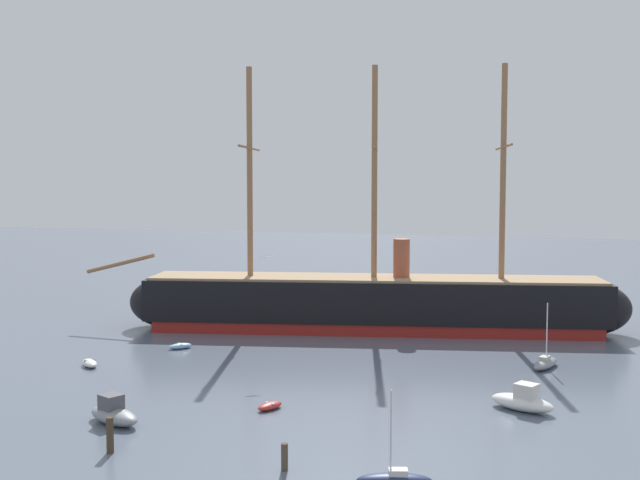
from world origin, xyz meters
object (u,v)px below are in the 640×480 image
at_px(sailboat_foreground_right, 395,480).
at_px(motorboat_mid_right, 523,401).
at_px(dinghy_near_centre, 270,406).
at_px(mooring_piling_nearest, 285,457).
at_px(dinghy_alongside_bow, 180,346).
at_px(dinghy_distant_centre, 395,310).
at_px(dinghy_mid_left, 90,363).
at_px(sailboat_alongside_stern, 545,363).
at_px(motorboat_far_left, 158,307).
at_px(seagull_in_flight, 267,257).
at_px(mooring_piling_left_pair, 110,435).
at_px(tall_ship, 374,302).
at_px(motorboat_foreground_left, 114,414).

distance_m(sailboat_foreground_right, motorboat_mid_right, 17.31).
bearing_deg(dinghy_near_centre, mooring_piling_nearest, -65.69).
relative_size(motorboat_mid_right, dinghy_alongside_bow, 2.16).
relative_size(sailboat_foreground_right, dinghy_distant_centre, 2.38).
bearing_deg(dinghy_alongside_bow, dinghy_near_centre, -47.08).
relative_size(sailboat_foreground_right, dinghy_near_centre, 2.20).
distance_m(dinghy_mid_left, dinghy_distant_centre, 40.56).
bearing_deg(sailboat_alongside_stern, dinghy_near_centre, -135.36).
bearing_deg(motorboat_far_left, seagull_in_flight, -44.78).
relative_size(sailboat_alongside_stern, mooring_piling_left_pair, 2.63).
distance_m(motorboat_mid_right, dinghy_alongside_bow, 34.30).
bearing_deg(mooring_piling_left_pair, sailboat_alongside_stern, 50.11).
xyz_separation_m(tall_ship, mooring_piling_left_pair, (-6.55, -41.67, -2.00)).
relative_size(motorboat_far_left, mooring_piling_left_pair, 2.00).
distance_m(dinghy_mid_left, dinghy_alongside_bow, 9.77).
distance_m(dinghy_mid_left, motorboat_far_left, 28.26).
xyz_separation_m(sailboat_alongside_stern, mooring_piling_nearest, (-13.63, -28.99, 0.30)).
bearing_deg(motorboat_mid_right, motorboat_far_left, 146.17).
xyz_separation_m(tall_ship, sailboat_alongside_stern, (17.92, -12.40, -2.60)).
bearing_deg(dinghy_mid_left, dinghy_near_centre, -21.22).
xyz_separation_m(motorboat_mid_right, mooring_piling_nearest, (-12.26, -15.60, 0.08)).
relative_size(mooring_piling_left_pair, seagull_in_flight, 2.02).
relative_size(sailboat_alongside_stern, dinghy_distant_centre, 2.57).
xyz_separation_m(dinghy_near_centre, dinghy_mid_left, (-19.45, 7.55, 0.05)).
height_order(sailboat_foreground_right, dinghy_mid_left, sailboat_foreground_right).
bearing_deg(motorboat_foreground_left, dinghy_near_centre, 34.08).
height_order(dinghy_alongside_bow, dinghy_distant_centre, dinghy_alongside_bow).
xyz_separation_m(motorboat_far_left, seagull_in_flight, (22.64, -22.46, 8.92)).
distance_m(motorboat_foreground_left, dinghy_distant_centre, 49.72).
distance_m(dinghy_distant_centre, seagull_in_flight, 32.46).
relative_size(motorboat_mid_right, mooring_piling_nearest, 3.30).
distance_m(motorboat_far_left, dinghy_distant_centre, 29.08).
distance_m(motorboat_far_left, seagull_in_flight, 33.11).
bearing_deg(mooring_piling_left_pair, dinghy_near_centre, 61.49).
xyz_separation_m(dinghy_distant_centre, seagull_in_flight, (-5.27, -30.64, 9.31)).
distance_m(sailboat_foreground_right, motorboat_far_left, 60.10).
height_order(motorboat_foreground_left, dinghy_mid_left, motorboat_foreground_left).
distance_m(dinghy_near_centre, sailboat_alongside_stern, 25.97).
xyz_separation_m(dinghy_near_centre, motorboat_far_left, (-27.38, 34.67, 0.37)).
bearing_deg(motorboat_foreground_left, sailboat_foreground_right, -15.18).
distance_m(motorboat_foreground_left, sailboat_foreground_right, 20.76).
xyz_separation_m(dinghy_alongside_bow, dinghy_distant_centre, (15.73, 26.50, -0.03)).
relative_size(sailboat_foreground_right, mooring_piling_nearest, 3.40).
bearing_deg(dinghy_mid_left, mooring_piling_left_pair, -54.07).
height_order(sailboat_foreground_right, motorboat_mid_right, sailboat_foreground_right).
height_order(sailboat_foreground_right, dinghy_alongside_bow, sailboat_foreground_right).
height_order(sailboat_foreground_right, sailboat_alongside_stern, sailboat_alongside_stern).
bearing_deg(sailboat_foreground_right, mooring_piling_left_pair, 178.72).
distance_m(sailboat_alongside_stern, mooring_piling_left_pair, 38.16).
distance_m(dinghy_mid_left, mooring_piling_nearest, 30.42).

